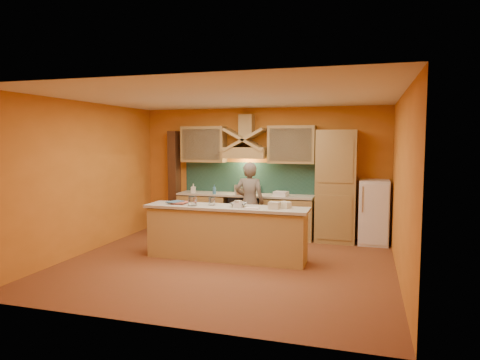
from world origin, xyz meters
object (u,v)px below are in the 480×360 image
(kitchen_scale, at_px, (238,205))
(mixing_bowl, at_px, (239,205))
(person, at_px, (250,203))
(stove, at_px, (245,215))
(fridge, at_px, (374,212))

(kitchen_scale, xyz_separation_m, mixing_bowl, (-0.03, 0.12, -0.02))
(person, bearing_deg, stove, -67.13)
(fridge, height_order, kitchen_scale, fridge)
(kitchen_scale, bearing_deg, fridge, 53.34)
(person, xyz_separation_m, mixing_bowl, (0.16, -1.29, 0.15))
(fridge, distance_m, mixing_bowl, 2.97)
(fridge, height_order, mixing_bowl, fridge)
(person, height_order, mixing_bowl, person)
(fridge, bearing_deg, mixing_bowl, -140.13)
(fridge, relative_size, person, 0.78)
(person, xyz_separation_m, kitchen_scale, (0.19, -1.41, 0.17))
(mixing_bowl, bearing_deg, kitchen_scale, -77.53)
(kitchen_scale, distance_m, mixing_bowl, 0.13)
(stove, xyz_separation_m, fridge, (2.70, 0.00, 0.20))
(person, relative_size, mixing_bowl, 5.80)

